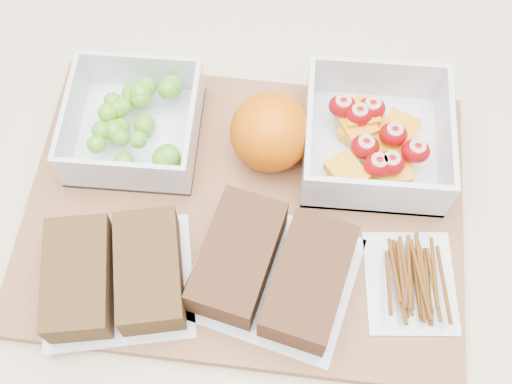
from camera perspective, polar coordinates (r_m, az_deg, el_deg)
ground at (r=1.51m, az=0.38°, el=-15.03°), size 4.00×4.00×0.00m
counter at (r=1.07m, az=0.53°, el=-10.46°), size 1.20×0.90×0.90m
cutting_board at (r=0.63m, az=-1.04°, el=-1.68°), size 0.43×0.32×0.02m
grape_container at (r=0.65m, az=-10.65°, el=6.04°), size 0.13×0.13×0.05m
fruit_container at (r=0.64m, az=10.49°, el=4.62°), size 0.14×0.14×0.06m
orange at (r=0.61m, az=1.27°, el=5.33°), size 0.08×0.08×0.08m
sandwich_bag_left at (r=0.59m, az=-12.47°, el=-7.20°), size 0.16×0.14×0.04m
sandwich_bag_center at (r=0.57m, az=1.52°, el=-6.90°), size 0.17×0.16×0.04m
pretzel_bag at (r=0.60m, az=13.72°, el=-7.52°), size 0.09×0.10×0.02m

